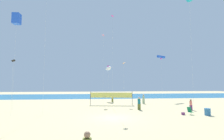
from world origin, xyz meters
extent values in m
plane|color=#D1BC89|center=(0.00, 0.00, 0.00)|extent=(120.00, 120.00, 0.00)
cube|color=#1E6B99|center=(0.00, 32.59, 0.00)|extent=(120.00, 20.00, 0.01)
sphere|color=#997051|center=(-2.32, -10.88, 1.57)|extent=(0.29, 0.29, 0.29)
cube|color=olive|center=(4.28, 5.44, 0.42)|extent=(0.40, 0.24, 0.84)
cylinder|color=#19727A|center=(4.28, 5.44, 1.19)|extent=(0.42, 0.42, 0.69)
sphere|color=beige|center=(4.28, 5.44, 1.69)|extent=(0.31, 0.31, 0.31)
cube|color=#99B28C|center=(7.00, 12.49, 0.40)|extent=(0.39, 0.23, 0.81)
cylinder|color=#99B28C|center=(7.00, 12.49, 1.14)|extent=(0.41, 0.41, 0.67)
sphere|color=beige|center=(7.00, 12.49, 1.62)|extent=(0.30, 0.30, 0.30)
cube|color=#7A3872|center=(11.61, 4.39, 0.35)|extent=(0.33, 0.20, 0.70)
cylinder|color=#EA7260|center=(11.61, 4.39, 0.99)|extent=(0.35, 0.35, 0.58)
sphere|color=brown|center=(11.61, 4.39, 1.40)|extent=(0.26, 0.26, 0.26)
cube|color=olive|center=(1.36, 15.56, 0.36)|extent=(0.34, 0.21, 0.72)
cylinder|color=gold|center=(1.36, 15.56, 1.02)|extent=(0.36, 0.36, 0.60)
sphere|color=beige|center=(1.36, 15.56, 1.45)|extent=(0.27, 0.27, 0.27)
cube|color=#1E8C4C|center=(9.54, 1.00, 0.32)|extent=(0.52, 0.48, 0.03)
cube|color=#1E8C4C|center=(9.54, 1.29, 0.60)|extent=(0.52, 0.23, 0.57)
cylinder|color=silver|center=(9.54, 0.86, 0.16)|extent=(0.03, 0.03, 0.32)
cylinder|color=silver|center=(9.54, 1.15, 0.16)|extent=(0.03, 0.03, 0.32)
cylinder|color=teal|center=(11.31, 0.45, 0.41)|extent=(0.67, 0.67, 0.83)
cylinder|color=#4C4C51|center=(-3.00, 11.67, 1.20)|extent=(0.08, 0.08, 2.40)
cylinder|color=#4C4C51|center=(4.40, 10.60, 1.20)|extent=(0.08, 0.08, 2.40)
cube|color=#EAE566|center=(0.70, 11.13, 1.73)|extent=(7.41, 1.10, 0.90)
cube|color=#7A3872|center=(8.57, 1.03, 0.15)|extent=(0.38, 0.19, 0.30)
cylinder|color=silver|center=(0.81, 19.97, 3.67)|extent=(0.01, 0.01, 7.34)
ellipsoid|color=white|center=(0.81, 19.97, 7.34)|extent=(1.76, 2.67, 1.16)
cube|color=#D833A5|center=(0.81, 19.97, 7.70)|extent=(0.49, 0.06, 0.61)
cylinder|color=silver|center=(-11.84, 2.08, 3.25)|extent=(0.01, 0.01, 6.50)
pyramid|color=black|center=(-11.86, 2.10, 6.54)|extent=(0.53, 0.53, 0.28)
cylinder|color=silver|center=(13.58, 19.61, 5.13)|extent=(0.01, 0.01, 10.25)
cylinder|color=blue|center=(13.58, 19.61, 10.25)|extent=(2.49, 1.81, 0.60)
sphere|color=#D833A5|center=(13.58, 19.61, 9.86)|extent=(0.36, 0.36, 0.36)
cylinder|color=silver|center=(-8.42, 2.59, 9.41)|extent=(0.01, 0.01, 18.81)
cylinder|color=silver|center=(0.59, 7.44, 7.39)|extent=(0.01, 0.01, 14.77)
pyramid|color=#D833A5|center=(0.61, 7.45, 14.82)|extent=(0.43, 0.44, 0.28)
cylinder|color=silver|center=(-13.50, 5.84, 6.56)|extent=(0.01, 0.01, 13.12)
cube|color=blue|center=(-13.50, 5.84, 13.12)|extent=(0.98, 0.98, 1.56)
cylinder|color=silver|center=(11.42, 3.38, 8.29)|extent=(0.01, 0.01, 16.58)
cylinder|color=silver|center=(-0.52, 17.51, 7.29)|extent=(0.01, 0.01, 14.57)
pyramid|color=pink|center=(-0.48, 17.52, 14.64)|extent=(0.74, 0.75, 0.45)
cylinder|color=silver|center=(3.16, 11.99, 3.80)|extent=(0.01, 0.01, 7.60)
pyramid|color=orange|center=(3.14, 11.99, 7.66)|extent=(0.53, 0.52, 0.28)
camera|label=1|loc=(-1.93, -18.27, 3.78)|focal=26.25mm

